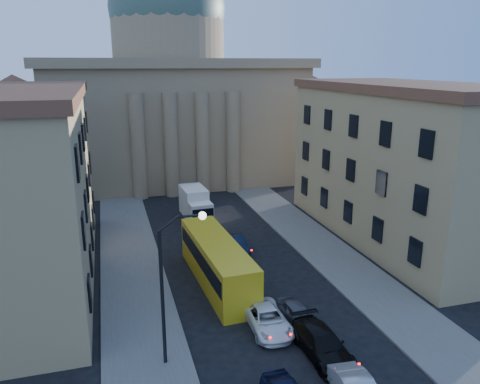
# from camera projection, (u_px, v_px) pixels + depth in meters

# --- Properties ---
(sidewalk_left) EXTENTS (5.00, 60.00, 0.15)m
(sidewalk_left) POSITION_uv_depth(u_px,v_px,m) (135.00, 287.00, 35.30)
(sidewalk_left) COLOR #5A5752
(sidewalk_left) RESTS_ON ground
(sidewalk_right) EXTENTS (5.00, 60.00, 0.15)m
(sidewalk_right) POSITION_uv_depth(u_px,v_px,m) (338.00, 261.00, 39.87)
(sidewalk_right) COLOR #5A5752
(sidewalk_right) RESTS_ON ground
(church) EXTENTS (68.02, 28.76, 36.60)m
(church) POSITION_uv_depth(u_px,v_px,m) (171.00, 95.00, 69.15)
(church) COLOR #816E4F
(church) RESTS_ON ground
(building_left) EXTENTS (11.60, 26.60, 14.70)m
(building_left) POSITION_uv_depth(u_px,v_px,m) (9.00, 188.00, 34.77)
(building_left) COLOR #9C865B
(building_left) RESTS_ON ground
(building_right) EXTENTS (11.60, 26.60, 14.70)m
(building_right) POSITION_uv_depth(u_px,v_px,m) (404.00, 162.00, 43.91)
(building_right) COLOR #9C865B
(building_right) RESTS_ON ground
(street_lamp) EXTENTS (2.62, 0.44, 8.83)m
(street_lamp) POSITION_uv_depth(u_px,v_px,m) (171.00, 277.00, 25.07)
(street_lamp) COLOR black
(street_lamp) RESTS_ON ground
(car_left_mid) EXTENTS (2.39, 5.05, 1.39)m
(car_left_mid) POSITION_uv_depth(u_px,v_px,m) (267.00, 319.00, 29.64)
(car_left_mid) COLOR white
(car_left_mid) RESTS_ON ground
(car_right_mid) EXTENTS (2.36, 5.40, 1.54)m
(car_right_mid) POSITION_uv_depth(u_px,v_px,m) (322.00, 344.00, 26.91)
(car_right_mid) COLOR black
(car_right_mid) RESTS_ON ground
(car_right_far) EXTENTS (1.86, 4.00, 1.32)m
(car_right_far) POSITION_uv_depth(u_px,v_px,m) (297.00, 314.00, 30.34)
(car_right_far) COLOR #4C4C51
(car_right_far) RESTS_ON ground
(car_right_distant) EXTENTS (1.50, 4.30, 1.42)m
(car_right_distant) POSITION_uv_depth(u_px,v_px,m) (236.00, 244.00, 42.00)
(car_right_distant) COLOR black
(car_right_distant) RESTS_ON ground
(city_bus) EXTENTS (3.43, 12.28, 3.43)m
(city_bus) POSITION_uv_depth(u_px,v_px,m) (217.00, 261.00, 35.61)
(city_bus) COLOR gold
(city_bus) RESTS_ON ground
(box_truck) EXTENTS (2.70, 6.19, 3.34)m
(box_truck) POSITION_uv_depth(u_px,v_px,m) (196.00, 205.00, 50.48)
(box_truck) COLOR silver
(box_truck) RESTS_ON ground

